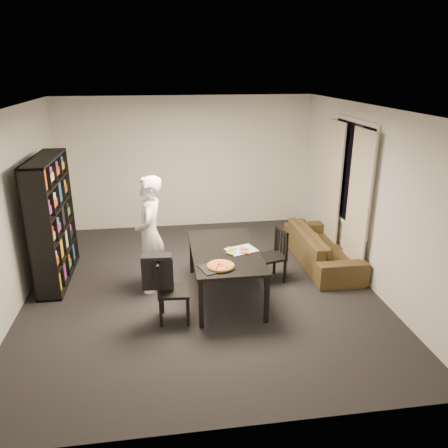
{
  "coord_description": "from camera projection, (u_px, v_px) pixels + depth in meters",
  "views": [
    {
      "loc": [
        -0.5,
        -5.82,
        3.12
      ],
      "look_at": [
        0.32,
        -0.19,
        1.05
      ],
      "focal_mm": 35.0,
      "sensor_mm": 36.0,
      "label": 1
    }
  ],
  "objects": [
    {
      "name": "room",
      "position": [
        199.0,
        204.0,
        6.1
      ],
      "size": [
        5.01,
        5.51,
        2.61
      ],
      "color": "black",
      "rests_on": "ground"
    },
    {
      "name": "window_pane",
      "position": [
        351.0,
        174.0,
        6.93
      ],
      "size": [
        0.02,
        1.4,
        1.6
      ],
      "primitive_type": "cube",
      "color": "black",
      "rests_on": "room"
    },
    {
      "name": "window_frame",
      "position": [
        351.0,
        174.0,
        6.93
      ],
      "size": [
        0.03,
        1.52,
        1.72
      ],
      "primitive_type": "cube",
      "color": "white",
      "rests_on": "room"
    },
    {
      "name": "curtain_left",
      "position": [
        358.0,
        205.0,
        6.55
      ],
      "size": [
        0.03,
        0.7,
        2.25
      ],
      "primitive_type": "cube",
      "color": "beige",
      "rests_on": "room"
    },
    {
      "name": "curtain_right",
      "position": [
        332.0,
        187.0,
        7.52
      ],
      "size": [
        0.03,
        0.7,
        2.25
      ],
      "primitive_type": "cube",
      "color": "beige",
      "rests_on": "room"
    },
    {
      "name": "bookshelf",
      "position": [
        52.0,
        221.0,
        6.49
      ],
      "size": [
        0.35,
        1.5,
        1.9
      ],
      "primitive_type": "cube",
      "color": "black",
      "rests_on": "room"
    },
    {
      "name": "dining_table",
      "position": [
        225.0,
        254.0,
        6.11
      ],
      "size": [
        0.93,
        1.68,
        0.7
      ],
      "color": "black",
      "rests_on": "room"
    },
    {
      "name": "chair_left",
      "position": [
        167.0,
        286.0,
        5.54
      ],
      "size": [
        0.42,
        0.42,
        0.85
      ],
      "rotation": [
        0.0,
        0.0,
        1.51
      ],
      "color": "black",
      "rests_on": "room"
    },
    {
      "name": "chair_right",
      "position": [
        275.0,
        251.0,
        6.62
      ],
      "size": [
        0.46,
        0.46,
        0.82
      ],
      "rotation": [
        0.0,
        0.0,
        -1.32
      ],
      "color": "black",
      "rests_on": "room"
    },
    {
      "name": "draped_jacket",
      "position": [
        157.0,
        271.0,
        5.46
      ],
      "size": [
        0.4,
        0.19,
        0.47
      ],
      "rotation": [
        0.0,
        0.0,
        1.51
      ],
      "color": "black",
      "rests_on": "chair_left"
    },
    {
      "name": "person",
      "position": [
        150.0,
        235.0,
        6.21
      ],
      "size": [
        0.46,
        0.65,
        1.71
      ],
      "primitive_type": "imported",
      "rotation": [
        0.0,
        0.0,
        -1.65
      ],
      "color": "white",
      "rests_on": "room"
    },
    {
      "name": "baking_tray",
      "position": [
        216.0,
        267.0,
        5.55
      ],
      "size": [
        0.48,
        0.43,
        0.01
      ],
      "primitive_type": "cube",
      "rotation": [
        0.0,
        0.0,
        0.31
      ],
      "color": "black",
      "rests_on": "dining_table"
    },
    {
      "name": "pepperoni_pizza",
      "position": [
        221.0,
        266.0,
        5.55
      ],
      "size": [
        0.35,
        0.35,
        0.03
      ],
      "rotation": [
        0.0,
        0.0,
        0.3
      ],
      "color": "#A3702F",
      "rests_on": "dining_table"
    },
    {
      "name": "kitchen_towel",
      "position": [
        241.0,
        250.0,
        6.08
      ],
      "size": [
        0.48,
        0.42,
        0.01
      ],
      "primitive_type": "cube",
      "rotation": [
        0.0,
        0.0,
        0.34
      ],
      "color": "silver",
      "rests_on": "dining_table"
    },
    {
      "name": "pizza_slices",
      "position": [
        238.0,
        251.0,
        6.03
      ],
      "size": [
        0.39,
        0.33,
        0.01
      ],
      "primitive_type": null,
      "rotation": [
        0.0,
        0.0,
        -0.07
      ],
      "color": "#E2C746",
      "rests_on": "dining_table"
    },
    {
      "name": "sofa",
      "position": [
        322.0,
        247.0,
        7.24
      ],
      "size": [
        0.77,
        1.96,
        0.57
      ],
      "primitive_type": "imported",
      "rotation": [
        0.0,
        0.0,
        1.57
      ],
      "color": "#392F17",
      "rests_on": "room"
    }
  ]
}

